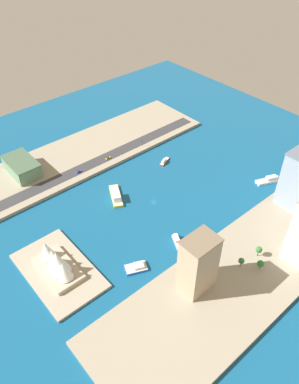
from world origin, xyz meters
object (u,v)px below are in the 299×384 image
object	(u,v)px
ferry_yellow_fast	(116,196)
taxi_yellow_cab	(108,158)
traffic_light_waterfront	(142,142)
ferry_white_commuter	(269,180)
yacht_sleek_gray	(177,241)
tugboat_red	(164,161)
terminal_long_green	(22,167)
opera_landmark	(56,262)
catamaran_blue	(137,267)
hatchback_blue	(79,172)
apartment_midrise_tan	(198,264)

from	to	relation	value
ferry_yellow_fast	taxi_yellow_cab	bearing A→B (deg)	-28.96
ferry_yellow_fast	traffic_light_waterfront	size ratio (longest dim) A/B	4.38
ferry_white_commuter	yacht_sleek_gray	distance (m)	111.38
tugboat_red	taxi_yellow_cab	xyz separation A→B (m)	(36.08, 38.94, 2.48)
ferry_yellow_fast	terminal_long_green	xyz separation A→B (m)	(79.34, 44.24, 7.19)
tugboat_red	traffic_light_waterfront	world-z (taller)	traffic_light_waterfront
ferry_yellow_fast	taxi_yellow_cab	distance (m)	53.94
ferry_white_commuter	opera_landmark	bearing A→B (deg)	79.64
tugboat_red	traffic_light_waterfront	bearing A→B (deg)	0.92
ferry_white_commuter	taxi_yellow_cab	world-z (taller)	ferry_white_commuter
taxi_yellow_cab	catamaran_blue	bearing A→B (deg)	152.58
terminal_long_green	traffic_light_waterfront	bearing A→B (deg)	-108.56
hatchback_blue	terminal_long_green	bearing A→B (deg)	49.79
ferry_yellow_fast	apartment_midrise_tan	size ratio (longest dim) A/B	0.66
hatchback_blue	opera_landmark	xyz separation A→B (m)	(-82.99, 69.39, 6.55)
catamaran_blue	tugboat_red	xyz separation A→B (m)	(79.48, -98.90, -0.08)
opera_landmark	ferry_white_commuter	bearing A→B (deg)	-100.36
apartment_midrise_tan	taxi_yellow_cab	xyz separation A→B (m)	(152.80, -40.82, -20.60)
taxi_yellow_cab	tugboat_red	bearing A→B (deg)	-132.82
terminal_long_green	taxi_yellow_cab	size ratio (longest dim) A/B	7.49
yacht_sleek_gray	ferry_yellow_fast	bearing A→B (deg)	3.22
traffic_light_waterfront	catamaran_blue	bearing A→B (deg)	138.50
opera_landmark	tugboat_red	bearing A→B (deg)	-71.63
ferry_white_commuter	opera_landmark	size ratio (longest dim) A/B	0.63
terminal_long_green	opera_landmark	size ratio (longest dim) A/B	0.97
yacht_sleek_gray	hatchback_blue	size ratio (longest dim) A/B	3.19
tugboat_red	traffic_light_waterfront	xyz separation A→B (m)	(31.72, 0.51, 5.87)
ferry_yellow_fast	yacht_sleek_gray	bearing A→B (deg)	-176.78
ferry_white_commuter	yacht_sleek_gray	size ratio (longest dim) A/B	1.50
ferry_yellow_fast	ferry_white_commuter	bearing A→B (deg)	-121.48
taxi_yellow_cab	traffic_light_waterfront	distance (m)	38.83
ferry_white_commuter	opera_landmark	xyz separation A→B (m)	(34.94, 191.05, 8.42)
yacht_sleek_gray	ferry_yellow_fast	size ratio (longest dim) A/B	0.56
ferry_white_commuter	catamaran_blue	xyz separation A→B (m)	(2.21, 149.11, -0.46)
hatchback_blue	traffic_light_waterfront	xyz separation A→B (m)	(-4.52, -70.93, 3.46)
yacht_sleek_gray	hatchback_blue	world-z (taller)	hatchback_blue
yacht_sleek_gray	terminal_long_green	bearing A→B (deg)	17.94
yacht_sleek_gray	apartment_midrise_tan	xyz separation A→B (m)	(-36.22, 18.60, 22.79)
yacht_sleek_gray	terminal_long_green	distance (m)	156.54
tugboat_red	terminal_long_green	world-z (taller)	terminal_long_green
taxi_yellow_cab	ferry_white_commuter	bearing A→B (deg)	-142.87
hatchback_blue	opera_landmark	distance (m)	108.38
ferry_white_commuter	yacht_sleek_gray	bearing A→B (deg)	89.38
terminal_long_green	tugboat_red	bearing A→B (deg)	-121.98
apartment_midrise_tan	taxi_yellow_cab	distance (m)	159.49
tugboat_red	taxi_yellow_cab	bearing A→B (deg)	47.18
apartment_midrise_tan	traffic_light_waterfront	size ratio (longest dim) A/B	6.62
catamaran_blue	apartment_midrise_tan	distance (m)	47.77
ferry_yellow_fast	hatchback_blue	bearing A→B (deg)	7.68
hatchback_blue	ferry_yellow_fast	bearing A→B (deg)	-172.32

